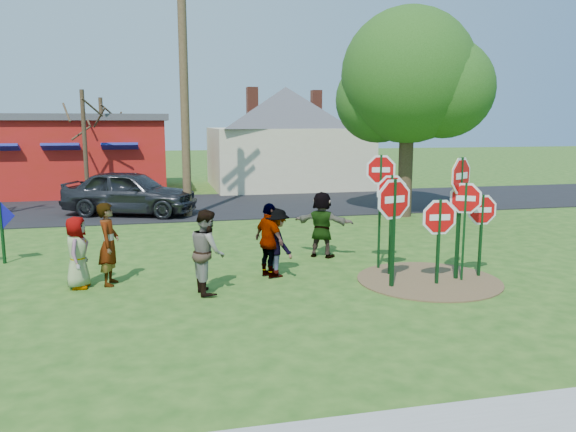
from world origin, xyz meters
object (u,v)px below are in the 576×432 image
person_b (109,244)px  stop_sign_b (380,182)px  suv (130,192)px  stop_sign_d (460,187)px  stop_sign_c (465,209)px  leafy_tree (412,83)px  stop_sign_a (394,209)px  person_a (77,253)px  utility_pole (184,70)px

person_b → stop_sign_b: bearing=-82.3°
person_b → suv: bearing=8.2°
stop_sign_d → person_b: (-7.59, 1.35, -1.20)m
stop_sign_c → leafy_tree: 9.44m
suv → leafy_tree: bearing=-82.8°
stop_sign_d → leafy_tree: leafy_tree is taller
stop_sign_c → leafy_tree: bearing=101.0°
stop_sign_b → stop_sign_c: stop_sign_b is taller
stop_sign_a → stop_sign_d: 1.73m
person_b → leafy_tree: 13.03m
stop_sign_b → leafy_tree: leafy_tree is taller
person_b → stop_sign_c: bearing=-92.6°
stop_sign_c → stop_sign_d: size_ratio=0.80×
stop_sign_b → person_b: 6.35m
stop_sign_c → person_a: stop_sign_c is taller
stop_sign_a → suv: size_ratio=0.50×
stop_sign_c → person_b: bearing=-162.9°
stop_sign_a → suv: 12.56m
suv → leafy_tree: (10.23, -2.48, 4.03)m
stop_sign_a → stop_sign_d: bearing=-8.0°
stop_sign_c → utility_pole: 12.15m
stop_sign_d → utility_pole: bearing=86.2°
stop_sign_a → utility_pole: size_ratio=0.25×
person_b → suv: 9.47m
utility_pole → person_b: bearing=-103.8°
stop_sign_b → utility_pole: 10.19m
stop_sign_a → person_b: (-5.92, 1.59, -0.81)m
stop_sign_d → stop_sign_a: bearing=155.8°
person_a → stop_sign_d: bearing=-93.0°
stop_sign_b → person_a: 7.01m
person_a → leafy_tree: 13.64m
stop_sign_a → suv: bearing=101.9°
stop_sign_b → utility_pole: size_ratio=0.28×
stop_sign_c → person_b: size_ratio=1.29×
utility_pole → leafy_tree: utility_pole is taller
stop_sign_c → utility_pole: utility_pole is taller
stop_sign_b → utility_pole: bearing=128.0°
stop_sign_b → leafy_tree: (4.01, 7.05, 2.81)m
stop_sign_b → suv: (-6.21, 9.53, -1.23)m
person_b → utility_pole: size_ratio=0.18×
stop_sign_c → utility_pole: bearing=146.6°
leafy_tree → stop_sign_a: bearing=-116.8°
stop_sign_a → utility_pole: 11.53m
stop_sign_b → stop_sign_d: bearing=-30.6°
person_a → person_b: size_ratio=0.86×
person_b → leafy_tree: bearing=-47.4°
person_b → utility_pole: bearing=-5.5°
stop_sign_b → stop_sign_a: bearing=-88.8°
utility_pole → stop_sign_c: bearing=-61.4°
stop_sign_a → stop_sign_c: 1.74m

